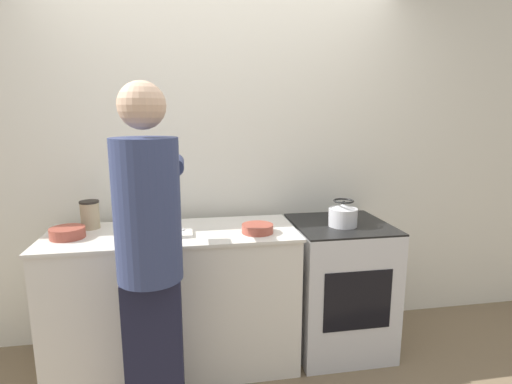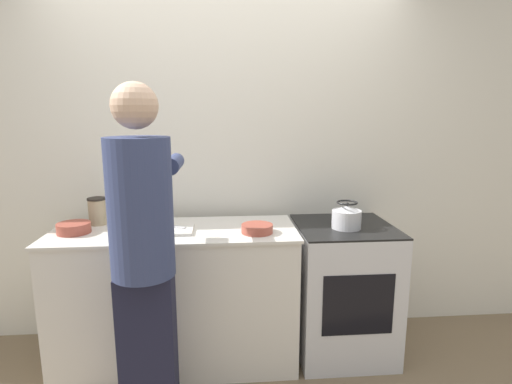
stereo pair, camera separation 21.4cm
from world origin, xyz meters
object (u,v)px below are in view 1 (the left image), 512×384
person (150,249)px  cutting_board (161,232)px  kettle (343,215)px  oven (338,285)px  canister_jar (90,215)px  knife (169,229)px  bowl_prep (67,233)px

person → cutting_board: 0.49m
person → kettle: size_ratio=9.39×
oven → canister_jar: size_ratio=5.01×
person → cutting_board: bearing=87.3°
oven → kettle: (-0.01, -0.06, 0.52)m
knife → bowl_prep: bearing=-151.4°
bowl_prep → canister_jar: canister_jar is taller
kettle → bowl_prep: size_ratio=0.95×
person → bowl_prep: person is taller
oven → knife: size_ratio=4.82×
kettle → canister_jar: canister_jar is taller
knife → canister_jar: 0.53m
knife → bowl_prep: 0.58m
cutting_board → bowl_prep: size_ratio=1.92×
person → cutting_board: person is taller
knife → bowl_prep: bowl_prep is taller
oven → canister_jar: canister_jar is taller
oven → bowl_prep: bowl_prep is taller
oven → bowl_prep: size_ratio=4.50×
cutting_board → person: bearing=-92.7°
knife → kettle: kettle is taller
bowl_prep → oven: bearing=1.9°
bowl_prep → canister_jar: (0.09, 0.19, 0.06)m
oven → kettle: bearing=-101.8°
oven → cutting_board: (-1.19, -0.07, 0.47)m
person → bowl_prep: size_ratio=8.91×
kettle → oven: bearing=78.2°
knife → canister_jar: canister_jar is taller
kettle → bowl_prep: kettle is taller
person → canister_jar: size_ratio=9.91×
oven → kettle: kettle is taller
oven → person: person is taller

